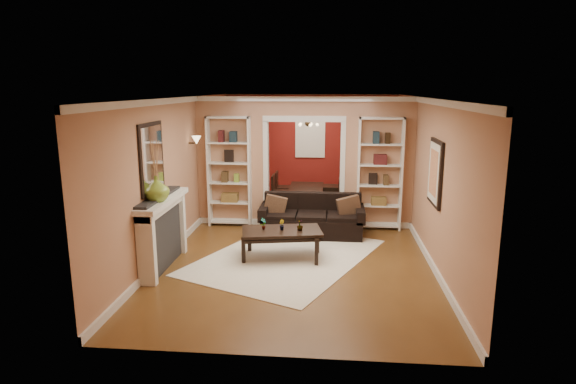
# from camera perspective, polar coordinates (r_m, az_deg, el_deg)

# --- Properties ---
(floor) EXTENTS (8.00, 8.00, 0.00)m
(floor) POSITION_cam_1_polar(r_m,az_deg,el_deg) (9.20, 1.42, -5.93)
(floor) COLOR brown
(floor) RESTS_ON ground
(ceiling) EXTENTS (8.00, 8.00, 0.00)m
(ceiling) POSITION_cam_1_polar(r_m,az_deg,el_deg) (8.74, 1.51, 11.14)
(ceiling) COLOR white
(ceiling) RESTS_ON ground
(wall_back) EXTENTS (8.00, 0.00, 8.00)m
(wall_back) POSITION_cam_1_polar(r_m,az_deg,el_deg) (12.82, 2.65, 5.45)
(wall_back) COLOR tan
(wall_back) RESTS_ON ground
(wall_front) EXTENTS (8.00, 0.00, 8.00)m
(wall_front) POSITION_cam_1_polar(r_m,az_deg,el_deg) (4.99, -1.59, -5.53)
(wall_front) COLOR tan
(wall_front) RESTS_ON ground
(wall_left) EXTENTS (0.00, 8.00, 8.00)m
(wall_left) POSITION_cam_1_polar(r_m,az_deg,el_deg) (9.29, -12.54, 2.54)
(wall_left) COLOR tan
(wall_left) RESTS_ON ground
(wall_right) EXTENTS (0.00, 8.00, 8.00)m
(wall_right) POSITION_cam_1_polar(r_m,az_deg,el_deg) (9.01, 15.91, 2.07)
(wall_right) COLOR tan
(wall_right) RESTS_ON ground
(partition_wall) EXTENTS (4.50, 0.15, 2.70)m
(partition_wall) POSITION_cam_1_polar(r_m,az_deg,el_deg) (10.05, 1.91, 3.56)
(partition_wall) COLOR tan
(partition_wall) RESTS_ON floor
(red_back_panel) EXTENTS (4.44, 0.04, 2.64)m
(red_back_panel) POSITION_cam_1_polar(r_m,az_deg,el_deg) (12.79, 2.64, 5.30)
(red_back_panel) COLOR maroon
(red_back_panel) RESTS_ON floor
(dining_window) EXTENTS (0.78, 0.03, 0.98)m
(dining_window) POSITION_cam_1_polar(r_m,az_deg,el_deg) (12.73, 2.64, 6.31)
(dining_window) COLOR #8CA5CC
(dining_window) RESTS_ON wall_back
(area_rug) EXTENTS (3.58, 4.06, 0.01)m
(area_rug) POSITION_cam_1_polar(r_m,az_deg,el_deg) (8.40, -0.22, -7.68)
(area_rug) COLOR white
(area_rug) RESTS_ON floor
(sofa) EXTENTS (2.05, 0.88, 0.80)m
(sofa) POSITION_cam_1_polar(r_m,az_deg,el_deg) (9.50, 2.85, -2.82)
(sofa) COLOR black
(sofa) RESTS_ON floor
(pillow_left) EXTENTS (0.42, 0.13, 0.42)m
(pillow_left) POSITION_cam_1_polar(r_m,az_deg,el_deg) (9.49, -1.53, -1.59)
(pillow_left) COLOR brown
(pillow_left) RESTS_ON sofa
(pillow_right) EXTENTS (0.46, 0.23, 0.44)m
(pillow_right) POSITION_cam_1_polar(r_m,az_deg,el_deg) (9.43, 7.27, -1.70)
(pillow_right) COLOR brown
(pillow_right) RESTS_ON sofa
(coffee_table) EXTENTS (1.45, 0.96, 0.51)m
(coffee_table) POSITION_cam_1_polar(r_m,az_deg,el_deg) (8.27, -0.76, -6.19)
(coffee_table) COLOR black
(coffee_table) RESTS_ON floor
(plant_left) EXTENTS (0.12, 0.13, 0.20)m
(plant_left) POSITION_cam_1_polar(r_m,az_deg,el_deg) (8.20, -2.93, -3.77)
(plant_left) COLOR #336626
(plant_left) RESTS_ON coffee_table
(plant_center) EXTENTS (0.12, 0.12, 0.18)m
(plant_center) POSITION_cam_1_polar(r_m,az_deg,el_deg) (8.17, -0.76, -3.93)
(plant_center) COLOR #336626
(plant_center) RESTS_ON coffee_table
(plant_right) EXTENTS (0.14, 0.14, 0.18)m
(plant_right) POSITION_cam_1_polar(r_m,az_deg,el_deg) (8.14, 1.42, -3.96)
(plant_right) COLOR #336626
(plant_right) RESTS_ON coffee_table
(bookshelf_left) EXTENTS (0.90, 0.30, 2.30)m
(bookshelf_left) POSITION_cam_1_polar(r_m,az_deg,el_deg) (10.12, -6.95, 2.39)
(bookshelf_left) COLOR white
(bookshelf_left) RESTS_ON floor
(bookshelf_right) EXTENTS (0.90, 0.30, 2.30)m
(bookshelf_right) POSITION_cam_1_polar(r_m,az_deg,el_deg) (9.95, 10.80, 2.08)
(bookshelf_right) COLOR white
(bookshelf_right) RESTS_ON floor
(fireplace) EXTENTS (0.32, 1.70, 1.16)m
(fireplace) POSITION_cam_1_polar(r_m,az_deg,el_deg) (8.03, -14.42, -4.73)
(fireplace) COLOR white
(fireplace) RESTS_ON floor
(vase) EXTENTS (0.48, 0.48, 0.40)m
(vase) POSITION_cam_1_polar(r_m,az_deg,el_deg) (7.63, -15.30, 0.38)
(vase) COLOR #7FA435
(vase) RESTS_ON fireplace
(mirror) EXTENTS (0.03, 0.95, 1.10)m
(mirror) POSITION_cam_1_polar(r_m,az_deg,el_deg) (7.81, -15.87, 3.91)
(mirror) COLOR silver
(mirror) RESTS_ON wall_left
(wall_sconce) EXTENTS (0.18, 0.18, 0.22)m
(wall_sconce) POSITION_cam_1_polar(r_m,az_deg,el_deg) (9.71, -11.13, 5.89)
(wall_sconce) COLOR #FFE0A5
(wall_sconce) RESTS_ON wall_left
(framed_art) EXTENTS (0.04, 0.85, 1.05)m
(framed_art) POSITION_cam_1_polar(r_m,az_deg,el_deg) (8.00, 16.99, 2.21)
(framed_art) COLOR black
(framed_art) RESTS_ON wall_right
(dining_table) EXTENTS (1.46, 0.82, 0.51)m
(dining_table) POSITION_cam_1_polar(r_m,az_deg,el_deg) (11.65, 2.29, -0.70)
(dining_table) COLOR black
(dining_table) RESTS_ON floor
(dining_chair_nw) EXTENTS (0.54, 0.54, 0.89)m
(dining_chair_nw) POSITION_cam_1_polar(r_m,az_deg,el_deg) (11.36, -0.55, -0.07)
(dining_chair_nw) COLOR black
(dining_chair_nw) RESTS_ON floor
(dining_chair_ne) EXTENTS (0.44, 0.44, 0.83)m
(dining_chair_ne) POSITION_cam_1_polar(r_m,az_deg,el_deg) (11.31, 5.00, -0.33)
(dining_chair_ne) COLOR black
(dining_chair_ne) RESTS_ON floor
(dining_chair_sw) EXTENTS (0.51, 0.51, 0.86)m
(dining_chair_sw) POSITION_cam_1_polar(r_m,az_deg,el_deg) (11.94, -0.26, 0.47)
(dining_chair_sw) COLOR black
(dining_chair_sw) RESTS_ON floor
(dining_chair_se) EXTENTS (0.57, 0.57, 0.94)m
(dining_chair_se) POSITION_cam_1_polar(r_m,az_deg,el_deg) (11.88, 5.02, 0.57)
(dining_chair_se) COLOR black
(dining_chair_se) RESTS_ON floor
(chandelier) EXTENTS (0.50, 0.50, 0.30)m
(chandelier) POSITION_cam_1_polar(r_m,az_deg,el_deg) (11.46, 2.38, 8.01)
(chandelier) COLOR #322617
(chandelier) RESTS_ON ceiling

